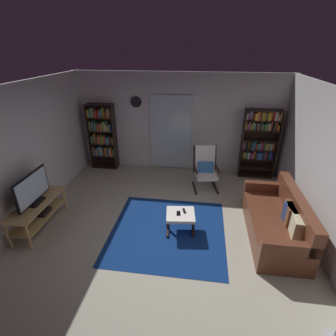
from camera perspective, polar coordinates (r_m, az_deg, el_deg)
ground_plane at (r=4.92m, az=-1.40°, el=-14.55°), size 7.02×7.02×0.00m
wall_back at (r=6.89m, az=2.38°, el=9.91°), size 5.60×0.06×2.60m
wall_left at (r=5.32m, az=-31.64°, el=1.03°), size 0.06×6.00×2.60m
glass_door_panel at (r=6.92m, az=0.53°, el=7.84°), size 1.10×0.01×2.00m
area_rug at (r=4.99m, az=-0.02°, el=-13.78°), size 2.12×2.12×0.01m
tv_stand at (r=5.49m, az=-26.93°, el=-8.45°), size 0.48×1.31×0.53m
television at (r=5.26m, az=-27.97°, el=-4.32°), size 0.20×0.90×0.59m
bookshelf_near_tv at (r=7.28m, az=-14.43°, el=7.16°), size 0.72×0.30×1.80m
bookshelf_near_sofa at (r=6.91m, az=19.69°, el=5.95°), size 0.87×0.30×1.78m
leather_sofa at (r=5.11m, az=23.27°, el=-10.91°), size 0.84×1.96×0.85m
lounge_armchair at (r=6.22m, az=8.35°, el=0.31°), size 0.67×0.74×1.02m
ottoman at (r=4.84m, az=2.80°, el=-10.73°), size 0.57×0.54×0.38m
tv_remote at (r=4.85m, az=3.61°, el=-9.50°), size 0.08×0.15×0.02m
cell_phone at (r=4.79m, az=2.34°, el=-10.06°), size 0.08×0.15×0.01m
wall_clock at (r=6.88m, az=-7.11°, el=14.43°), size 0.29×0.03×0.29m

